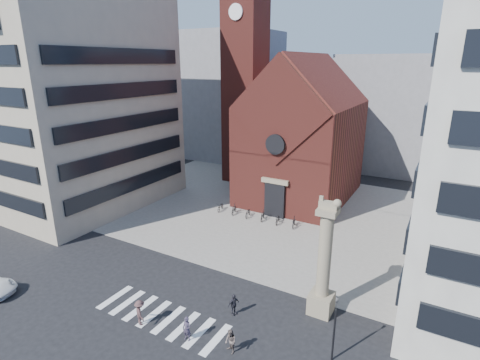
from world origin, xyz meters
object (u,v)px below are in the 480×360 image
object	(u,v)px
lion_column	(324,269)
pedestrian_2	(234,304)
pedestrian_0	(187,329)
scooter_0	(221,207)
traffic_light	(334,328)
pedestrian_1	(231,342)

from	to	relation	value
lion_column	pedestrian_2	distance (m)	6.72
pedestrian_0	scooter_0	world-z (taller)	pedestrian_0
lion_column	pedestrian_2	bearing A→B (deg)	-148.02
traffic_light	pedestrian_1	world-z (taller)	traffic_light
pedestrian_1	pedestrian_2	bearing A→B (deg)	149.58
pedestrian_1	scooter_0	distance (m)	22.78
pedestrian_2	scooter_0	size ratio (longest dim) A/B	0.85
pedestrian_2	scooter_0	distance (m)	19.18
pedestrian_1	pedestrian_2	world-z (taller)	same
traffic_light	scooter_0	bearing A→B (deg)	138.16
traffic_light	pedestrian_2	size ratio (longest dim) A/B	2.69
lion_column	pedestrian_1	size ratio (longest dim) A/B	5.43
traffic_light	pedestrian_0	distance (m)	9.10
pedestrian_2	pedestrian_0	bearing A→B (deg)	-178.56
lion_column	pedestrian_2	world-z (taller)	lion_column
pedestrian_2	traffic_light	bearing A→B (deg)	-75.08
traffic_light	lion_column	bearing A→B (deg)	116.46
lion_column	traffic_light	xyz separation A→B (m)	(1.99, -4.00, -1.17)
lion_column	pedestrian_2	size ratio (longest dim) A/B	5.43
pedestrian_0	lion_column	bearing A→B (deg)	44.48
pedestrian_0	pedestrian_1	bearing A→B (deg)	6.12
pedestrian_1	scooter_0	size ratio (longest dim) A/B	0.85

